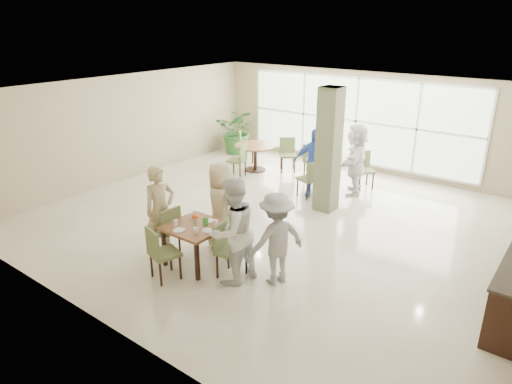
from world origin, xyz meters
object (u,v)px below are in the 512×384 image
Objects in this scene: teen_left at (160,210)px; round_table_left at (255,150)px; main_table at (196,230)px; teen_far at (221,206)px; round_table_right at (328,166)px; teen_right at (233,231)px; adult_standing at (324,142)px; teen_standing at (276,239)px; potted_plant at (238,131)px; adult_a at (314,163)px; adult_b at (356,159)px.

round_table_left is at bearing 30.87° from teen_left.
teen_far is (-0.08, 0.76, 0.19)m from main_table.
round_table_right is 0.62× the size of teen_right.
adult_standing reaches higher than main_table.
round_table_left is at bearing -115.31° from teen_standing.
teen_far reaches higher than potted_plant.
potted_plant is at bearing 123.46° from main_table.
potted_plant is at bearing 11.62° from adult_standing.
adult_a is at bearing -133.96° from teen_standing.
teen_left is 1.74m from teen_right.
adult_b is (1.51, 5.03, 0.05)m from teen_left.
main_table is 0.60× the size of teen_standing.
teen_right reaches higher than adult_a.
teen_right reaches higher than teen_far.
adult_standing is (-0.84, 5.46, -0.04)m from teen_far.
adult_a is 1.08m from adult_b.
teen_far is at bearing -80.26° from teen_standing.
teen_far is 1.00× the size of adult_a.
teen_far is at bearing -120.72° from teen_right.
main_table is at bearing -107.61° from adult_a.
adult_a reaches higher than teen_left.
adult_b is at bearing -76.42° from teen_far.
adult_b is 2.01m from adult_standing.
round_table_left is 0.81× the size of potted_plant.
round_table_right is 0.77× the size of potted_plant.
adult_b is (4.67, -1.08, 0.15)m from potted_plant.
adult_standing is at bearing 13.77° from teen_left.
teen_standing is (2.32, 0.41, -0.05)m from teen_left.
potted_plant reaches higher than round_table_left.
teen_far reaches higher than main_table.
teen_standing is at bearing -66.95° from teen_left.
adult_b is at bearing -145.88° from teen_standing.
potted_plant is at bearing -132.30° from teen_right.
main_table is 0.79m from teen_far.
teen_standing is at bearing 13.78° from main_table.
adult_standing is at bearing 3.03° from potted_plant.
round_table_left is 0.65× the size of teen_right.
teen_right is 1.03× the size of adult_b.
round_table_left is at bearing 143.61° from adult_a.
teen_left is at bearing -62.68° from potted_plant.
teen_right is at bearing -79.01° from round_table_right.
teen_far is at bearing -108.78° from adult_a.
round_table_right is 0.70× the size of adult_standing.
teen_right is at bearing -95.79° from adult_a.
potted_plant is at bearing 144.52° from round_table_left.
main_table is 4.95m from round_table_right.
main_table is 5.03m from adult_b.
teen_left is at bearing 99.24° from adult_standing.
adult_standing reaches higher than round_table_left.
adult_standing is (-0.92, 6.22, 0.15)m from main_table.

